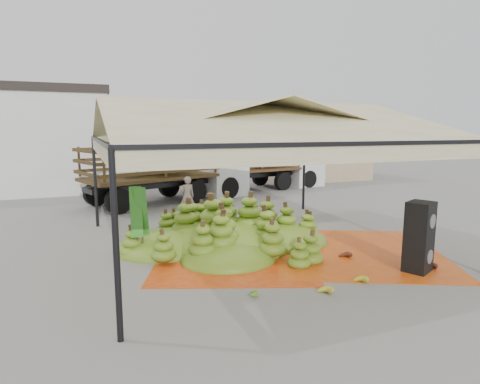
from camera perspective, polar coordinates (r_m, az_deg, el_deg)
name	(u,v)px	position (r m, az deg, el deg)	size (l,w,h in m)	color
ground	(253,245)	(11.48, 1.87, -7.57)	(90.00, 90.00, 0.00)	slate
canopy_tent	(254,128)	(11.01, 1.95, 9.13)	(8.10, 8.10, 4.00)	black
building_tan	(313,147)	(27.24, 10.29, 6.31)	(6.30, 5.30, 4.10)	tan
tarp_left	(233,260)	(10.23, -0.98, -9.63)	(3.82, 3.64, 0.01)	#D35813
tarp_right	(357,251)	(11.34, 16.31, -8.12)	(4.31, 4.53, 0.01)	#DB5614
banana_heap	(230,223)	(11.27, -1.47, -4.37)	(6.24, 5.12, 1.34)	#496F17
hand_yellow_a	(324,290)	(8.33, 11.84, -13.47)	(0.50, 0.41, 0.23)	gold
hand_yellow_b	(360,279)	(9.07, 16.64, -11.80)	(0.48, 0.39, 0.22)	gold
hand_red_a	(430,265)	(10.53, 25.40, -9.42)	(0.45, 0.37, 0.20)	#602216
hand_red_b	(345,255)	(10.63, 14.70, -8.63)	(0.47, 0.39, 0.21)	#511A12
hand_green	(250,292)	(8.12, 1.48, -14.07)	(0.39, 0.32, 0.18)	#4A861C
hanging_bunches	(307,155)	(10.25, 9.56, 5.22)	(1.74, 0.24, 0.20)	#467017
speaker_stack	(419,237)	(10.09, 24.11, -5.87)	(0.76, 0.72, 1.64)	black
banana_leaves	(137,262)	(10.38, -14.44, -9.67)	(0.96, 1.36, 3.70)	#227820
vendor	(187,197)	(15.10, -7.52, -0.65)	(0.56, 0.37, 1.53)	gray
truck_left	(175,166)	(18.57, -9.20, 3.69)	(7.97, 4.90, 2.59)	#4B3519
truck_right	(267,161)	(22.29, 3.85, 4.45)	(7.49, 3.67, 2.46)	#523A1B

